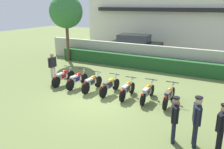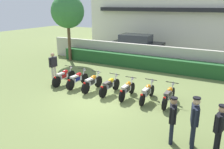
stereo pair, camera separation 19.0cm
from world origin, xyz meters
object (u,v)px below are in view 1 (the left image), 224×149
Objects in this scene: motorcycle_in_row_5 at (147,92)px; motorcycle_in_row_3 at (110,85)px; motorcycle_in_row_4 at (127,89)px; officer_2 at (222,125)px; motorcycle_in_row_0 at (63,77)px; motorcycle_in_row_2 at (92,82)px; officer_0 at (175,116)px; officer_1 at (197,117)px; inspector_person at (52,64)px; parked_car at (135,45)px; motorcycle_in_row_6 at (169,95)px; motorcycle_in_row_1 at (77,79)px; tree_near_inspector at (66,12)px.

motorcycle_in_row_3 is at bearing 90.90° from motorcycle_in_row_5.
officer_2 is (4.36, -2.71, 0.52)m from motorcycle_in_row_4.
motorcycle_in_row_0 is 2.01m from motorcycle_in_row_2.
officer_0 is (7.04, -2.89, 0.50)m from motorcycle_in_row_0.
officer_0 is 0.94× the size of officer_1.
inspector_person is at bearing 88.12° from motorcycle_in_row_3.
officer_2 is at bearing 168.03° from officer_1.
parked_car is 13.93m from officer_1.
inspector_person is (-4.11, 0.33, 0.55)m from motorcycle_in_row_3.
inspector_person reaches higher than motorcycle_in_row_6.
motorcycle_in_row_5 is (1.01, 0.09, -0.00)m from motorcycle_in_row_4.
motorcycle_in_row_1 is 0.99× the size of motorcycle_in_row_3.
tree_near_inspector is at bearing 35.33° from motorcycle_in_row_0.
parked_car is 2.43× the size of motorcycle_in_row_1.
motorcycle_in_row_0 is 8.90m from officer_2.
parked_car reaches higher than motorcycle_in_row_6.
inspector_person is at bearing -102.63° from parked_car.
motorcycle_in_row_5 is at bearing -89.98° from motorcycle_in_row_0.
inspector_person is (2.43, -4.57, -2.89)m from tree_near_inspector.
inspector_person is 9.96m from officer_2.
motorcycle_in_row_1 is 1.05× the size of motorcycle_in_row_4.
motorcycle_in_row_6 is 3.11m from officer_0.
officer_1 reaches higher than officer_2.
motorcycle_in_row_2 is 1.06m from motorcycle_in_row_3.
motorcycle_in_row_4 is at bearing 94.44° from motorcycle_in_row_5.
parked_car is at bearing -43.63° from officer_2.
officer_1 is at bearing -150.86° from motorcycle_in_row_6.
officer_1 is (1.58, -2.85, 0.58)m from motorcycle_in_row_6.
motorcycle_in_row_6 is (4.11, 0.12, 0.00)m from motorcycle_in_row_2.
motorcycle_in_row_0 is 1.16× the size of inspector_person.
tree_near_inspector is 2.75× the size of motorcycle_in_row_3.
motorcycle_in_row_0 is (-0.65, -9.21, -0.48)m from parked_car.
motorcycle_in_row_2 is 1.13× the size of officer_0.
motorcycle_in_row_3 is 1.16× the size of officer_0.
motorcycle_in_row_6 reaches higher than motorcycle_in_row_2.
parked_car reaches higher than motorcycle_in_row_1.
motorcycle_in_row_5 is at bearing -86.95° from motorcycle_in_row_2.
motorcycle_in_row_5 is (8.56, -4.84, -3.45)m from tree_near_inspector.
motorcycle_in_row_3 reaches higher than motorcycle_in_row_5.
inspector_person is 8.67m from officer_0.
officer_0 is (10.50, -7.75, -2.93)m from tree_near_inspector.
parked_car is at bearing 17.42° from motorcycle_in_row_3.
motorcycle_in_row_4 is 5.16m from officer_2.
tree_near_inspector is 3.00× the size of officer_1.
motorcycle_in_row_2 is 5.78m from officer_0.
tree_near_inspector is at bearing -135.35° from parked_car.
officer_1 is (5.69, -2.73, 0.58)m from motorcycle_in_row_2.
motorcycle_in_row_3 is at bearing -86.92° from motorcycle_in_row_2.
motorcycle_in_row_3 is (2.10, -0.04, 0.00)m from motorcycle_in_row_1.
motorcycle_in_row_5 is 1.16× the size of officer_2.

